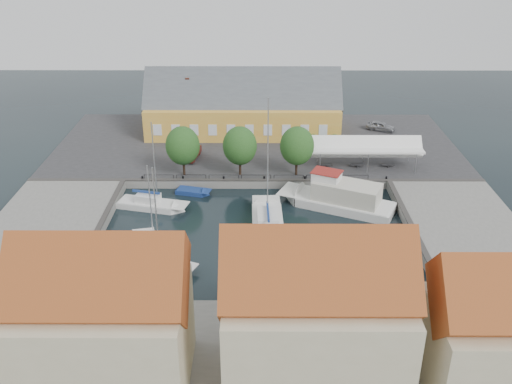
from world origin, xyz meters
TOP-DOWN VIEW (x-y plane):
  - ground at (0.00, 0.00)m, footprint 140.00×140.00m
  - north_quay at (0.00, 23.00)m, footprint 56.00×26.00m
  - west_quay at (-22.00, -2.00)m, footprint 12.00×24.00m
  - east_quay at (22.00, -2.00)m, footprint 12.00×24.00m
  - south_bank at (0.00, -21.00)m, footprint 56.00×14.00m
  - quay_edge_fittings at (0.02, 4.75)m, footprint 56.00×24.72m
  - warehouse at (-2.60, 28.36)m, footprint 28.56×14.00m
  - tent_canopy at (14.00, 14.50)m, footprint 14.00×4.00m
  - quay_trees at (-2.00, 12.00)m, footprint 18.20×4.20m
  - car_silver at (18.73, 28.39)m, footprint 4.62×3.37m
  - car_red at (-8.64, 17.35)m, footprint 2.36×4.81m
  - center_sailboat at (1.27, 0.56)m, footprint 3.47×10.96m
  - trawler at (9.65, 5.04)m, footprint 13.71×9.15m
  - west_boat_a at (-12.01, 4.92)m, footprint 8.50×4.19m
  - west_boat_c at (-11.01, -3.51)m, footprint 7.03×3.49m
  - west_boat_d at (-9.75, -7.37)m, footprint 8.47×5.52m
  - launch_sw at (-13.15, -11.87)m, footprint 5.94×3.99m
  - launch_nw at (-7.63, 8.69)m, footprint 4.43×2.63m
  - townhouses at (1.93, -23.24)m, footprint 36.30×8.50m

SIDE VIEW (x-z plane):
  - ground at x=0.00m, z-range 0.00..0.00m
  - launch_nw at x=-7.63m, z-range -0.35..0.53m
  - launch_sw at x=-13.15m, z-range -0.40..0.58m
  - west_boat_c at x=-11.01m, z-range -4.45..4.97m
  - west_boat_d at x=-9.75m, z-range -5.27..5.81m
  - west_boat_a at x=-12.01m, z-range -5.22..5.77m
  - center_sailboat at x=1.27m, z-range -6.93..7.66m
  - north_quay at x=0.00m, z-range 0.00..1.00m
  - west_quay at x=-22.00m, z-range 0.00..1.00m
  - east_quay at x=22.00m, z-range 0.00..1.00m
  - south_bank at x=0.00m, z-range 0.00..1.00m
  - trawler at x=9.65m, z-range -1.48..3.52m
  - quay_edge_fittings at x=0.02m, z-range 0.86..1.26m
  - car_silver at x=18.73m, z-range 1.00..2.46m
  - car_red at x=-8.64m, z-range 1.00..2.52m
  - tent_canopy at x=14.00m, z-range 2.27..5.10m
  - warehouse at x=-2.60m, z-range -0.35..9.20m
  - quay_trees at x=-2.00m, z-range 1.73..8.03m
  - townhouses at x=1.93m, z-range -0.18..11.82m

